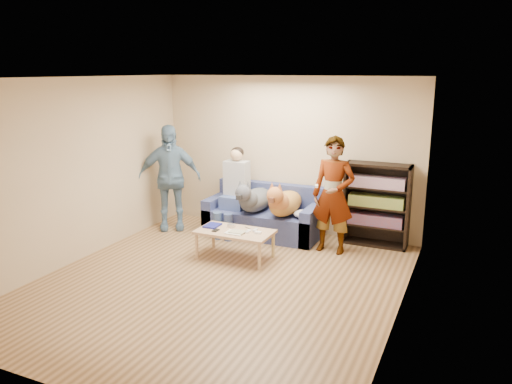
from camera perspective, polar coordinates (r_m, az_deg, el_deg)
The scene contains 27 objects.
ground at distance 6.58m, azimuth -4.36°, elevation -10.36°, with size 5.00×5.00×0.00m, color brown.
ceiling at distance 6.01m, azimuth -4.83°, elevation 12.89°, with size 5.00×5.00×0.00m, color white.
wall_back at distance 8.40m, azimuth 3.65°, elevation 4.25°, with size 4.50×4.50×0.00m, color tan.
wall_front at distance 4.24m, azimuth -21.12°, elevation -6.31°, with size 4.50×4.50×0.00m, color tan.
wall_left at distance 7.50m, azimuth -19.86°, elevation 2.29°, with size 5.00×5.00×0.00m, color tan.
wall_right at distance 5.48m, azimuth 16.53°, elevation -1.49°, with size 5.00×5.00×0.00m, color tan.
blanket at distance 7.85m, azimuth 5.58°, elevation -2.54°, with size 0.36×0.31×0.12m, color silver.
person_standing_right at distance 7.49m, azimuth 8.82°, elevation -0.36°, with size 0.64×0.42×1.76m, color gray.
person_standing_left at distance 8.61m, azimuth -9.88°, elevation 1.63°, with size 1.06×0.44×1.81m, color #6C8DAE.
held_controller at distance 7.32m, azimuth 6.94°, elevation 0.68°, with size 0.04×0.12×0.03m, color white.
notebook_blue at distance 7.48m, azimuth -5.01°, elevation -3.83°, with size 0.20×0.26×0.03m, color navy.
papers at distance 7.15m, azimuth -2.43°, elevation -4.66°, with size 0.26×0.20×0.01m, color white.
magazine at distance 7.15m, azimuth -2.15°, elevation -4.54°, with size 0.22×0.17×0.01m, color #ACA98A.
camera_silver at distance 7.40m, azimuth -2.85°, elevation -3.87°, with size 0.11×0.06×0.05m, color silver.
controller_a at distance 7.22m, azimuth -0.09°, elevation -4.39°, with size 0.04×0.13×0.03m, color silver.
controller_b at distance 7.12m, azimuth 0.24°, elevation -4.65°, with size 0.09×0.06×0.03m, color white.
headphone_cup_a at distance 7.15m, azimuth -1.07°, elevation -4.62°, with size 0.07×0.07×0.02m, color silver.
headphone_cup_b at distance 7.22m, azimuth -0.80°, elevation -4.43°, with size 0.07×0.07×0.02m, color white.
pen_orange at distance 7.13m, azimuth -3.15°, elevation -4.75°, with size 0.01×0.01×0.14m, color #BF611B.
pen_black at distance 7.36m, azimuth -0.97°, elevation -4.13°, with size 0.01×0.01×0.14m, color black.
wallet at distance 7.27m, azimuth -4.63°, elevation -4.39°, with size 0.07×0.12×0.01m, color black.
sofa at distance 8.36m, azimuth 0.96°, elevation -2.95°, with size 1.90×0.85×0.82m.
person_seated at distance 8.32m, azimuth -2.51°, elevation 0.48°, with size 0.40×0.73×1.47m.
dog_gray at distance 8.12m, azimuth -0.24°, elevation -0.80°, with size 0.42×1.25×0.61m.
dog_tan at distance 7.90m, azimuth 3.18°, elevation -1.20°, with size 0.43×1.17×0.62m.
coffee_table at distance 7.27m, azimuth -2.43°, elevation -4.78°, with size 1.10×0.60×0.42m.
bookshelf at distance 7.97m, azimuth 13.63°, elevation -1.21°, with size 1.00×0.34×1.30m.
Camera 1 is at (2.91, -5.26, 2.69)m, focal length 35.00 mm.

